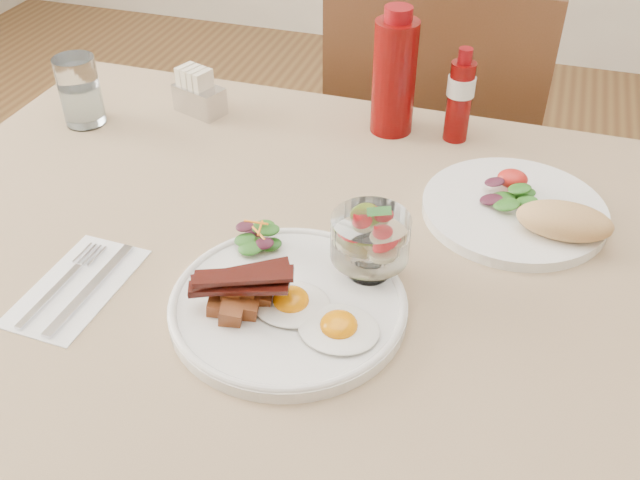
# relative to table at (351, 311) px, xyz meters

# --- Properties ---
(table) EXTENTS (1.33, 0.88, 0.75)m
(table) POSITION_rel_table_xyz_m (0.00, 0.00, 0.00)
(table) COLOR #512D19
(table) RESTS_ON ground
(chair_far) EXTENTS (0.42, 0.42, 0.93)m
(chair_far) POSITION_rel_table_xyz_m (0.00, 0.66, -0.14)
(chair_far) COLOR #512D19
(chair_far) RESTS_ON ground
(main_plate) EXTENTS (0.28, 0.28, 0.02)m
(main_plate) POSITION_rel_table_xyz_m (-0.05, -0.11, 0.10)
(main_plate) COLOR white
(main_plate) RESTS_ON table
(fried_eggs) EXTENTS (0.18, 0.13, 0.03)m
(fried_eggs) POSITION_rel_table_xyz_m (-0.01, -0.13, 0.11)
(fried_eggs) COLOR white
(fried_eggs) RESTS_ON main_plate
(bacon_potato_pile) EXTENTS (0.12, 0.08, 0.05)m
(bacon_potato_pile) POSITION_rel_table_xyz_m (-0.09, -0.14, 0.13)
(bacon_potato_pile) COLOR brown
(bacon_potato_pile) RESTS_ON main_plate
(side_salad) EXTENTS (0.07, 0.07, 0.03)m
(side_salad) POSITION_rel_table_xyz_m (-0.12, -0.03, 0.12)
(side_salad) COLOR #1E4C14
(side_salad) RESTS_ON main_plate
(fruit_cup) EXTENTS (0.09, 0.09, 0.10)m
(fruit_cup) POSITION_rel_table_xyz_m (0.03, -0.03, 0.16)
(fruit_cup) COLOR white
(fruit_cup) RESTS_ON main_plate
(second_plate) EXTENTS (0.26, 0.25, 0.06)m
(second_plate) POSITION_rel_table_xyz_m (0.20, 0.16, 0.11)
(second_plate) COLOR white
(second_plate) RESTS_ON table
(ketchup_bottle) EXTENTS (0.09, 0.09, 0.21)m
(ketchup_bottle) POSITION_rel_table_xyz_m (-0.03, 0.35, 0.19)
(ketchup_bottle) COLOR #5F0605
(ketchup_bottle) RESTS_ON table
(hot_sauce_bottle) EXTENTS (0.06, 0.06, 0.15)m
(hot_sauce_bottle) POSITION_rel_table_xyz_m (0.07, 0.35, 0.16)
(hot_sauce_bottle) COLOR #5F0605
(hot_sauce_bottle) RESTS_ON table
(sugar_caddy) EXTENTS (0.10, 0.07, 0.08)m
(sugar_caddy) POSITION_rel_table_xyz_m (-0.36, 0.31, 0.12)
(sugar_caddy) COLOR silver
(sugar_caddy) RESTS_ON table
(water_glass) EXTENTS (0.07, 0.07, 0.12)m
(water_glass) POSITION_rel_table_xyz_m (-0.53, 0.22, 0.14)
(water_glass) COLOR white
(water_glass) RESTS_ON table
(napkin_cutlery) EXTENTS (0.11, 0.19, 0.01)m
(napkin_cutlery) POSITION_rel_table_xyz_m (-0.31, -0.15, 0.09)
(napkin_cutlery) COLOR white
(napkin_cutlery) RESTS_ON table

